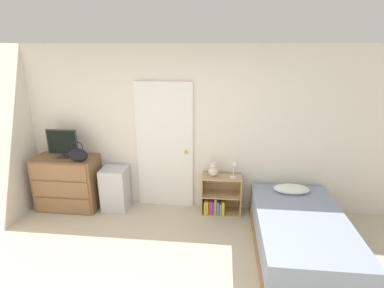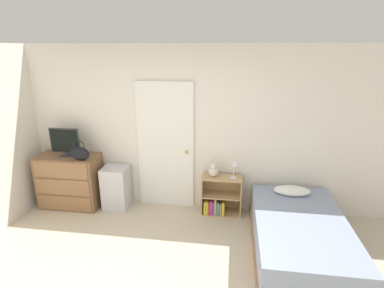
{
  "view_description": "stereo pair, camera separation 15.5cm",
  "coord_description": "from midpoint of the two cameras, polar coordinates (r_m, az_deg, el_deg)",
  "views": [
    {
      "loc": [
        0.65,
        -2.32,
        2.49
      ],
      "look_at": [
        0.22,
        1.82,
        1.15
      ],
      "focal_mm": 28.0,
      "sensor_mm": 36.0,
      "label": 1
    },
    {
      "loc": [
        0.81,
        -2.3,
        2.49
      ],
      "look_at": [
        0.22,
        1.82,
        1.15
      ],
      "focal_mm": 28.0,
      "sensor_mm": 36.0,
      "label": 2
    }
  ],
  "objects": [
    {
      "name": "teddy_bear",
      "position": [
        4.57,
        3.11,
        -4.97
      ],
      "size": [
        0.15,
        0.15,
        0.23
      ],
      "color": "beige",
      "rests_on": "bookshelf"
    },
    {
      "name": "bed",
      "position": [
        4.19,
        18.96,
        -15.73
      ],
      "size": [
        1.14,
        1.94,
        0.57
      ],
      "color": "#996B47",
      "rests_on": "ground_plane"
    },
    {
      "name": "tv",
      "position": [
        5.03,
        -24.29,
        0.18
      ],
      "size": [
        0.48,
        0.16,
        0.45
      ],
      "color": "#2D2D33",
      "rests_on": "dresser"
    },
    {
      "name": "storage_bin",
      "position": [
        5.01,
        -15.27,
        -8.18
      ],
      "size": [
        0.39,
        0.38,
        0.69
      ],
      "color": "silver",
      "rests_on": "ground_plane"
    },
    {
      "name": "bookshelf",
      "position": [
        4.78,
        4.13,
        -10.32
      ],
      "size": [
        0.61,
        0.3,
        0.61
      ],
      "color": "tan",
      "rests_on": "ground_plane"
    },
    {
      "name": "handbag",
      "position": [
        4.78,
        -21.76,
        -1.9
      ],
      "size": [
        0.3,
        0.1,
        0.32
      ],
      "color": "black",
      "rests_on": "dresser"
    },
    {
      "name": "desk_lamp",
      "position": [
        4.5,
        7.18,
        -4.27
      ],
      "size": [
        0.11,
        0.11,
        0.27
      ],
      "color": "silver",
      "rests_on": "bookshelf"
    },
    {
      "name": "door_closed",
      "position": [
        4.7,
        -6.14,
        -0.55
      ],
      "size": [
        0.89,
        0.09,
        2.02
      ],
      "color": "white",
      "rests_on": "ground_plane"
    },
    {
      "name": "dresser",
      "position": [
        5.24,
        -23.33,
        -6.79
      ],
      "size": [
        0.96,
        0.48,
        0.86
      ],
      "color": "brown",
      "rests_on": "ground_plane"
    },
    {
      "name": "wall_back",
      "position": [
        4.63,
        -3.35,
        2.67
      ],
      "size": [
        10.0,
        0.06,
        2.55
      ],
      "color": "silver",
      "rests_on": "ground_plane"
    }
  ]
}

